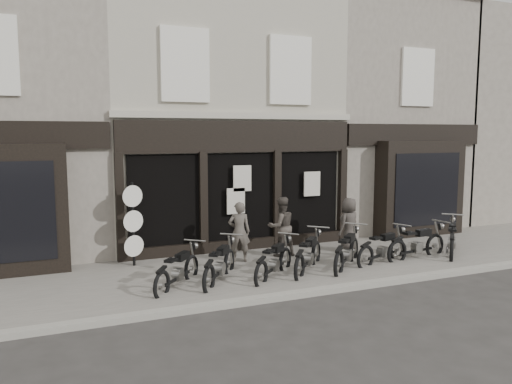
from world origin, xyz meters
name	(u,v)px	position (x,y,z in m)	size (l,w,h in m)	color
ground_plane	(284,280)	(0.00, 0.00, 0.00)	(90.00, 90.00, 0.00)	#2D2B28
pavement	(269,268)	(0.00, 0.90, 0.06)	(30.00, 4.20, 0.12)	#67635B
kerb	(309,293)	(0.00, -1.25, 0.07)	(30.00, 0.25, 0.13)	gray
central_building	(209,118)	(0.00, 5.95, 4.08)	(7.30, 6.22, 8.34)	#A39D8C
neighbour_left	(2,116)	(-6.35, 5.90, 4.04)	(5.60, 6.73, 8.34)	gray
neighbour_right	(365,120)	(6.35, 5.90, 4.04)	(5.60, 6.73, 8.34)	gray
motorcycle_0	(178,273)	(-2.56, 0.23, 0.39)	(1.56, 1.70, 0.99)	black
motorcycle_1	(220,267)	(-1.55, 0.26, 0.42)	(1.53, 1.87, 1.05)	black
motorcycle_2	(274,264)	(-0.23, 0.08, 0.40)	(1.72, 1.59, 1.01)	black
motorcycle_3	(308,258)	(0.79, 0.22, 0.43)	(1.74, 1.77, 1.07)	black
motorcycle_4	(347,254)	(1.88, 0.14, 0.43)	(1.84, 1.75, 1.09)	black
motorcycle_5	(382,251)	(3.02, 0.18, 0.41)	(2.06, 0.99, 1.03)	black
motorcycle_6	(417,246)	(4.18, 0.17, 0.43)	(2.23, 0.68, 1.07)	black
motorcycle_7	(452,242)	(5.46, 0.20, 0.44)	(1.81, 1.85, 1.11)	black
man_left	(239,232)	(-0.53, 1.67, 0.93)	(0.59, 0.39, 1.62)	#4F4841
man_centre	(281,226)	(0.78, 1.79, 0.95)	(0.81, 0.63, 1.67)	#433C36
man_right	(349,225)	(2.83, 1.52, 0.91)	(0.77, 0.50, 1.57)	#3B3631
advert_sign_post	(133,228)	(-3.21, 2.30, 1.12)	(0.54, 0.36, 2.30)	black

